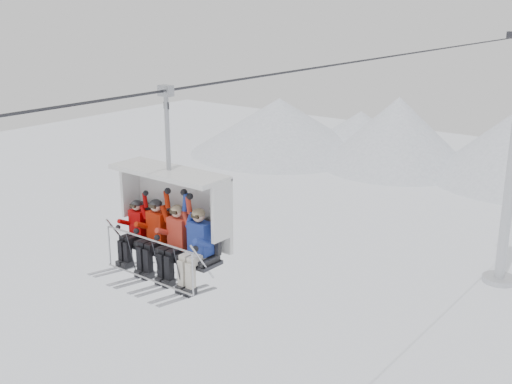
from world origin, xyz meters
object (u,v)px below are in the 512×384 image
Objects in this scene: lift_tower_right at (510,182)px; chairlift_carrier at (175,210)px; skier_center_left at (155,233)px; skier_far_left at (135,229)px; skier_center_right at (176,239)px; skier_far_right at (197,245)px.

lift_tower_right reaches higher than chairlift_carrier.
lift_tower_right reaches higher than skier_center_left.
chairlift_carrier is at bearing -90.00° from lift_tower_right.
chairlift_carrier is 2.27× the size of skier_center_left.
skier_far_left is 0.96× the size of skier_center_right.
lift_tower_right is 25.53m from skier_far_right.
chairlift_carrier is 2.19× the size of skier_far_right.
skier_far_left is (-0.96, -25.14, 4.41)m from lift_tower_right.
skier_far_left is at bearing -178.46° from skier_center_left.
chairlift_carrier is 0.66m from skier_center_right.
lift_tower_right is at bearing 90.67° from skier_center_right.
lift_tower_right is 7.68× the size of skier_center_right.
skier_center_left is (-0.33, -0.31, -0.50)m from chairlift_carrier.
lift_tower_right is 7.99× the size of skier_far_left.
lift_tower_right reaches higher than skier_far_left.
skier_center_right is (0.63, -0.00, -0.00)m from skier_center_left.
chairlift_carrier reaches higher than skier_far_left.
skier_center_left is (-0.33, -25.12, 4.47)m from lift_tower_right.
skier_center_right is at bearing -46.19° from chairlift_carrier.
skier_center_left reaches higher than skier_far_left.
lift_tower_right is 3.38× the size of chairlift_carrier.
skier_center_right is at bearing -0.00° from skier_center_left.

